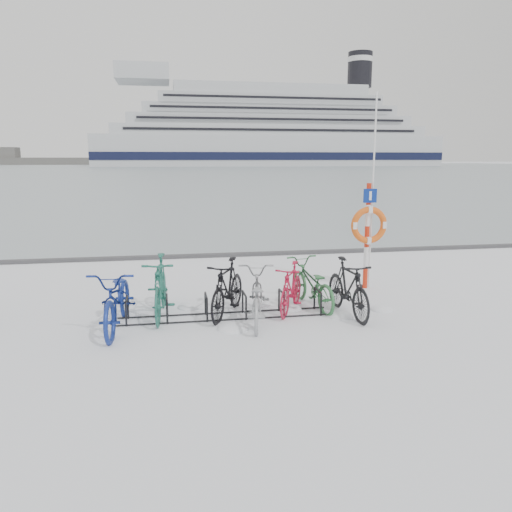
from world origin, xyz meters
name	(u,v)px	position (x,y,z in m)	size (l,w,h in m)	color
ground	(226,317)	(0.00, 0.00, 0.00)	(900.00, 900.00, 0.00)	white
ice_sheet	(171,168)	(0.00, 155.00, 0.01)	(400.00, 298.00, 0.02)	#94A2A7
quay_edge	(204,256)	(0.00, 5.90, 0.05)	(400.00, 0.25, 0.10)	#3F3F42
bike_rack	(225,308)	(0.00, 0.00, 0.18)	(4.00, 0.48, 0.46)	black
lifebuoy_station	(369,225)	(3.43, 1.54, 1.47)	(0.84, 0.23, 4.37)	red
cruise_ferry	(267,135)	(39.17, 193.91, 12.32)	(137.72, 25.97, 45.25)	silver
bike_0	(118,296)	(-1.92, -0.26, 0.57)	(0.76, 2.17, 1.14)	navy
bike_1	(160,285)	(-1.19, 0.31, 0.59)	(0.56, 1.97, 1.19)	#1F6251
bike_2	(227,286)	(0.06, 0.18, 0.55)	(0.52, 1.83, 1.10)	black
bike_3	(256,295)	(0.52, -0.35, 0.50)	(0.67, 1.92, 1.01)	gray
bike_4	(291,286)	(1.32, 0.20, 0.49)	(0.46, 1.62, 0.98)	#B61635
bike_5	(312,282)	(1.80, 0.43, 0.49)	(0.65, 1.88, 0.99)	#2F6C3B
bike_6	(348,286)	(2.33, -0.22, 0.55)	(0.52, 1.84, 1.11)	black
snow_drifts	(285,314)	(1.14, -0.04, 0.00)	(4.20, 1.97, 0.21)	white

